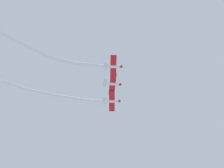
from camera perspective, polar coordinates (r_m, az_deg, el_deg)
airplane_lead at (r=93.57m, az=0.19°, el=2.91°), size 5.88×6.12×1.74m
smoke_trail_lead at (r=94.76m, az=-10.13°, el=4.98°), size 27.44×13.77×3.70m
airplane_left_wing at (r=96.54m, az=0.07°, el=0.06°), size 5.63×6.40×1.74m
airplane_right_wing at (r=99.21m, az=-0.05°, el=-2.79°), size 5.95×6.06×1.74m
smoke_trail_right_wing at (r=102.09m, az=-9.81°, el=-1.51°), size 24.61×18.40×5.34m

